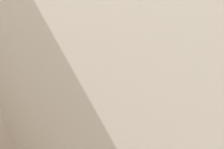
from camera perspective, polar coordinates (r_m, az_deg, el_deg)
ground_plane at (r=2.56m, az=1.07°, el=-17.22°), size 6.00×6.00×0.00m
wall_back at (r=2.03m, az=-6.21°, el=13.68°), size 6.00×0.06×2.60m
wall_left at (r=1.37m, az=-23.50°, el=0.82°), size 0.05×6.00×2.60m
desk at (r=2.42m, az=6.95°, el=-7.03°), size 1.26×0.66×0.77m
book_stack_tall at (r=1.99m, az=-3.45°, el=0.02°), size 0.22×0.20×0.22m
book_stack_keyboard_riser at (r=1.88m, az=0.75°, el=-4.07°), size 0.24×0.19×0.12m
book_stack_side at (r=2.21m, az=8.83°, el=1.08°), size 0.20×0.17×0.08m
laptop at (r=1.95m, az=-4.84°, el=4.86°), size 0.32×0.33×0.23m
keyboard at (r=1.84m, az=0.84°, el=-2.31°), size 0.42×0.14×0.02m
computer_mouse at (r=2.12m, az=6.67°, el=-1.01°), size 0.06×0.10×0.04m
mug at (r=1.75m, az=-9.79°, el=-8.64°), size 0.12×0.08×0.10m
water_bottle at (r=2.22m, az=11.01°, el=2.53°), size 0.06×0.06×0.18m
cell_phone at (r=2.12m, az=12.02°, el=-1.89°), size 0.07×0.14×0.01m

